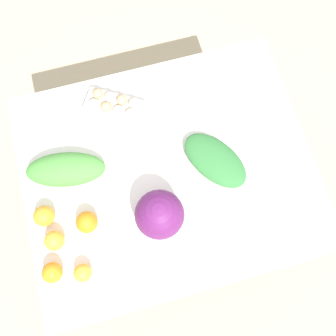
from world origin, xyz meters
TOP-DOWN VIEW (x-y plane):
  - ground_plane at (0.00, 0.00)m, footprint 8.00×8.00m
  - dining_table at (0.00, 0.00)m, footprint 1.11×0.92m
  - cabbage_purple at (-0.08, -0.17)m, footprint 0.17×0.17m
  - egg_carton at (-0.14, 0.29)m, footprint 0.25×0.21m
  - greens_bunch_kale at (0.18, -0.02)m, footprint 0.28×0.32m
  - greens_bunch_beet_tops at (-0.37, 0.09)m, footprint 0.32×0.19m
  - orange_0 at (-0.39, -0.29)m, footprint 0.06×0.06m
  - orange_1 at (-0.46, -0.16)m, footprint 0.07×0.07m
  - orange_2 at (-0.48, -0.06)m, footprint 0.08×0.08m
  - orange_3 at (-0.34, -0.12)m, footprint 0.08×0.08m
  - orange_4 at (-0.49, -0.26)m, footprint 0.07×0.07m

SIDE VIEW (x-z plane):
  - ground_plane at x=0.00m, z-range 0.00..0.00m
  - dining_table at x=0.00m, z-range 0.26..1.01m
  - greens_bunch_kale at x=0.18m, z-range 0.74..0.80m
  - orange_0 at x=-0.39m, z-range 0.74..0.81m
  - orange_4 at x=-0.49m, z-range 0.74..0.82m
  - orange_1 at x=-0.46m, z-range 0.74..0.82m
  - orange_2 at x=-0.48m, z-range 0.74..0.82m
  - orange_3 at x=-0.34m, z-range 0.74..0.82m
  - egg_carton at x=-0.14m, z-range 0.74..0.83m
  - greens_bunch_beet_tops at x=-0.37m, z-range 0.74..0.84m
  - cabbage_purple at x=-0.08m, z-range 0.74..0.92m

